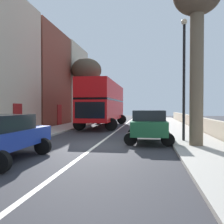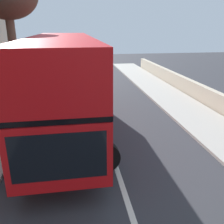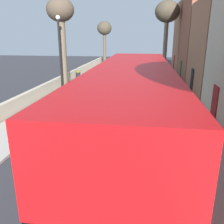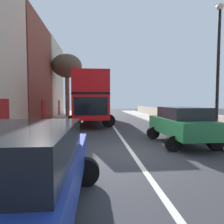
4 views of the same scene
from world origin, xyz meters
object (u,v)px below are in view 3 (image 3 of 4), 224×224
parked_car_white_right_2 (116,63)px  street_tree_left_2 (167,14)px  double_decker_bus (132,114)px  parked_car_white_left_0 (149,71)px  parked_car_green_right_1 (85,90)px  street_tree_right_1 (104,30)px  litter_bin_right (78,76)px  lamppost_right (60,53)px  street_tree_right_3 (61,20)px  parked_car_blue_left_3 (149,80)px

parked_car_white_right_2 → street_tree_left_2: 10.24m
double_decker_bus → parked_car_white_left_0: 21.02m
parked_car_green_right_1 → street_tree_right_1: size_ratio=0.57×
litter_bin_right → lamppost_right: bearing=97.0°
double_decker_bus → street_tree_right_3: 13.39m
double_decker_bus → parked_car_white_right_2: size_ratio=2.71×
parked_car_white_left_0 → street_tree_right_3: size_ratio=0.54×
double_decker_bus → street_tree_left_2: size_ratio=1.20×
parked_car_white_right_2 → litter_bin_right: (2.80, 11.95, -0.20)m
parked_car_green_right_1 → litter_bin_right: 8.44m
parked_car_white_left_0 → street_tree_right_3: bearing=53.9°
double_decker_bus → street_tree_right_1: street_tree_right_1 is taller
parked_car_blue_left_3 → street_tree_right_3: bearing=29.1°
street_tree_right_3 → parked_car_white_right_2: bearing=-96.6°
parked_car_white_right_2 → street_tree_right_3: 19.35m
double_decker_bus → street_tree_left_2: street_tree_left_2 is taller
parked_car_blue_left_3 → street_tree_left_2: street_tree_left_2 is taller
parked_car_green_right_1 → street_tree_right_3: 5.79m
street_tree_right_1 → lamppost_right: 24.05m
parked_car_green_right_1 → street_tree_left_2: bearing=-112.2°
parked_car_white_left_0 → parked_car_green_right_1: (5.00, 11.20, -0.01)m
double_decker_bus → lamppost_right: lamppost_right is taller
parked_car_green_right_1 → lamppost_right: lamppost_right is taller
double_decker_bus → lamppost_right: (6.00, -9.59, 1.45)m
parked_car_green_right_1 → parked_car_blue_left_3: size_ratio=0.91×
parked_car_blue_left_3 → litter_bin_right: bearing=-18.3°
double_decker_bus → street_tree_right_3: size_ratio=1.47×
parked_car_white_left_0 → litter_bin_right: (7.80, 3.24, -0.27)m
parked_car_white_right_2 → litter_bin_right: 12.28m
parked_car_white_left_0 → parked_car_white_right_2: size_ratio=0.99×
lamppost_right → litter_bin_right: 8.75m
double_decker_bus → lamppost_right: size_ratio=1.81×
parked_car_white_left_0 → parked_car_green_right_1: 12.27m
double_decker_bus → parked_car_blue_left_3: (-0.80, -15.14, -1.44)m
street_tree_right_3 → litter_bin_right: (0.66, -6.55, -5.46)m
street_tree_left_2 → street_tree_right_3: street_tree_left_2 is taller
parked_car_white_left_0 → street_tree_right_1: 15.44m
street_tree_left_2 → parked_car_white_right_2: bearing=-17.0°
parked_car_white_left_0 → street_tree_left_2: size_ratio=0.44×
street_tree_right_1 → street_tree_right_3: 22.38m
litter_bin_right → double_decker_bus: bearing=111.6°
parked_car_white_right_2 → litter_bin_right: size_ratio=3.67×
lamppost_right → parked_car_white_left_0: bearing=-120.9°
parked_car_green_right_1 → street_tree_right_1: 24.42m
lamppost_right → litter_bin_right: (1.00, -8.12, -3.11)m
parked_car_green_right_1 → lamppost_right: (1.80, 0.16, 2.85)m
parked_car_white_left_0 → parked_car_blue_left_3: bearing=90.0°
lamppost_right → parked_car_blue_left_3: bearing=-140.8°
parked_car_white_right_2 → litter_bin_right: bearing=76.8°
street_tree_right_3 → lamppost_right: bearing=102.1°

